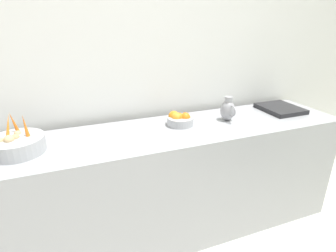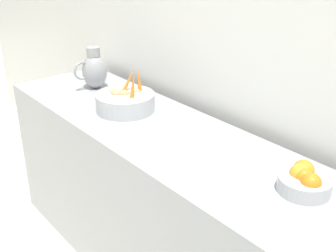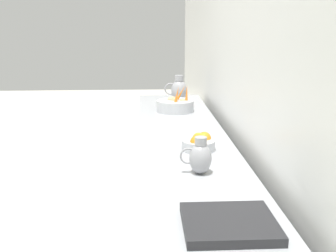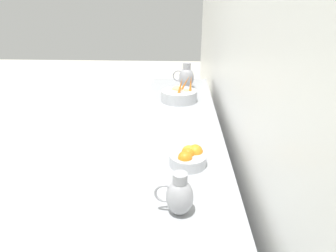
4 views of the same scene
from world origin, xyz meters
The scene contains 6 objects.
tile_wall_left centered at (-1.95, 0.21, 1.50)m, with size 0.10×8.45×3.00m, color white.
prep_counter centered at (-1.54, -0.29, 0.45)m, with size 0.61×3.12×0.89m, color #9EA0A5.
vegetable_colander centered at (-1.54, -1.05, 0.94)m, with size 0.32×0.32×0.22m.
orange_bowl centered at (-1.61, 0.02, 0.93)m, with size 0.20×0.20×0.10m.
metal_pitcher_tall centered at (-1.61, -1.47, 1.01)m, with size 0.21×0.15×0.25m.
metal_pitcher_short centered at (-1.56, 0.41, 0.98)m, with size 0.16×0.11×0.19m.
Camera 4 is at (-1.57, 1.35, 1.69)m, focal length 30.51 mm.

